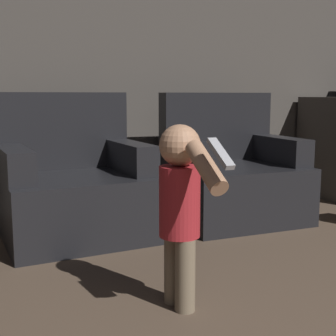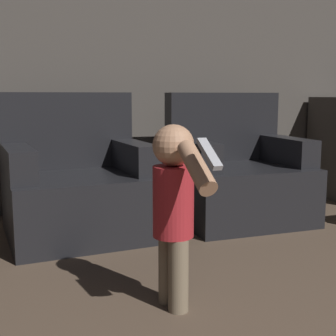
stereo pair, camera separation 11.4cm
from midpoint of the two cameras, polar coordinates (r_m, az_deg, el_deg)
wall_back at (r=3.92m, az=-7.10°, el=14.14°), size 8.40×0.05×2.60m
armchair_left at (r=3.19m, az=-10.00°, el=-2.27°), size 0.98×0.88×0.96m
armchair_right at (r=3.59m, az=9.28°, el=-1.03°), size 0.93×0.82×0.96m
person_toddler at (r=2.02m, az=2.36°, el=-4.14°), size 0.18×0.56×0.81m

